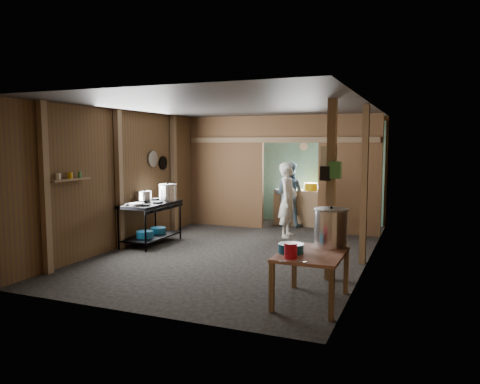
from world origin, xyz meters
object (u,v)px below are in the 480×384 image
at_px(pink_bucket, 291,251).
at_px(cook, 288,200).
at_px(gas_range, 151,223).
at_px(yellow_tub, 311,187).
at_px(prep_table, 311,278).
at_px(stock_pot, 331,228).
at_px(stove_pot_large, 168,193).

distance_m(pink_bucket, cook, 4.36).
distance_m(gas_range, yellow_tub, 4.04).
distance_m(yellow_tub, cook, 1.52).
height_order(gas_range, yellow_tub, yellow_tub).
relative_size(prep_table, yellow_tub, 3.27).
xyz_separation_m(yellow_tub, cook, (-0.13, -1.51, -0.15)).
xyz_separation_m(stock_pot, pink_bucket, (-0.32, -0.78, -0.15)).
height_order(prep_table, yellow_tub, yellow_tub).
xyz_separation_m(stock_pot, cook, (-1.56, 3.39, -0.09)).
distance_m(gas_range, pink_bucket, 4.35).
bearing_deg(yellow_tub, gas_range, -127.42).
bearing_deg(gas_range, stock_pot, -23.93).
height_order(stove_pot_large, yellow_tub, stove_pot_large).
bearing_deg(cook, prep_table, -161.59).
height_order(pink_bucket, yellow_tub, yellow_tub).
bearing_deg(cook, yellow_tub, -6.82).
bearing_deg(yellow_tub, stock_pot, -73.74).
bearing_deg(stove_pot_large, yellow_tub, 51.05).
relative_size(gas_range, stove_pot_large, 3.84).
height_order(stove_pot_large, pink_bucket, stove_pot_large).
relative_size(gas_range, prep_table, 1.30).
height_order(stove_pot_large, cook, cook).
distance_m(gas_range, prep_table, 4.28).
bearing_deg(stock_pot, prep_table, -110.37).
xyz_separation_m(gas_range, yellow_tub, (2.44, 3.18, 0.53)).
distance_m(stove_pot_large, stock_pot, 4.25).
height_order(stock_pot, yellow_tub, stock_pot).
bearing_deg(stock_pot, cook, 114.71).
bearing_deg(pink_bucket, gas_range, 144.84).
relative_size(stock_pot, pink_bucket, 2.87).
distance_m(prep_table, stock_pot, 0.71).
distance_m(stock_pot, pink_bucket, 0.86).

